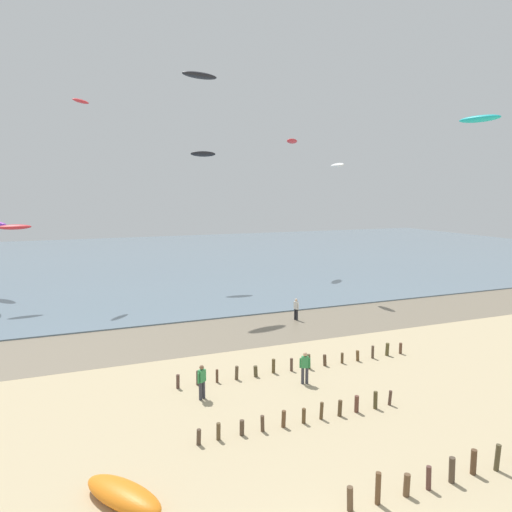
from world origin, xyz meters
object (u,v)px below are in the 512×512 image
kite_aloft_6 (480,119)px  kite_aloft_9 (14,227)px  kite_aloft_5 (200,75)px  person_nearest_camera (296,309)px  grounded_kite (123,495)px  person_mid_beach (202,381)px  kite_aloft_0 (292,141)px  person_left_flank (305,367)px  kite_aloft_1 (337,165)px  kite_aloft_2 (203,154)px  kite_aloft_4 (81,101)px

kite_aloft_6 → kite_aloft_9: size_ratio=0.97×
kite_aloft_5 → kite_aloft_9: kite_aloft_5 is taller
person_nearest_camera → grounded_kite: person_nearest_camera is taller
person_mid_beach → kite_aloft_0: size_ratio=0.61×
person_left_flank → kite_aloft_1: kite_aloft_1 is taller
kite_aloft_0 → person_nearest_camera: bearing=-158.8°
person_mid_beach → kite_aloft_5: bearing=74.6°
kite_aloft_1 → kite_aloft_2: 14.16m
kite_aloft_2 → person_left_flank: bearing=-90.0°
kite_aloft_2 → kite_aloft_5: kite_aloft_5 is taller
person_mid_beach → kite_aloft_2: size_ratio=0.65×
person_nearest_camera → kite_aloft_9: (-20.44, 12.01, 6.11)m
person_mid_beach → kite_aloft_6: kite_aloft_6 is taller
person_nearest_camera → kite_aloft_4: (-14.62, 14.98, 17.23)m
kite_aloft_0 → kite_aloft_2: 13.10m
kite_aloft_4 → kite_aloft_5: kite_aloft_5 is taller
grounded_kite → kite_aloft_0: kite_aloft_0 is taller
person_nearest_camera → person_mid_beach: same height
kite_aloft_4 → kite_aloft_6: size_ratio=0.83×
kite_aloft_0 → kite_aloft_4: 24.74m
person_nearest_camera → person_left_flank: size_ratio=1.00×
kite_aloft_9 → kite_aloft_4: bearing=19.8°
kite_aloft_2 → kite_aloft_4: bearing=-168.9°
grounded_kite → kite_aloft_6: (22.54, 8.00, 14.08)m
kite_aloft_0 → kite_aloft_1: kite_aloft_0 is taller
kite_aloft_6 → kite_aloft_2: bearing=-177.6°
person_left_flank → kite_aloft_5: size_ratio=0.51×
person_nearest_camera → kite_aloft_4: kite_aloft_4 is taller
kite_aloft_2 → kite_aloft_6: (10.41, -25.89, 0.54)m
kite_aloft_4 → grounded_kite: bearing=-139.1°
person_left_flank → grounded_kite: (-9.87, -6.37, -0.60)m
kite_aloft_4 → person_mid_beach: bearing=-129.7°
person_mid_beach → kite_aloft_9: (-9.88, 23.02, 6.11)m
grounded_kite → kite_aloft_0: size_ratio=1.15×
person_mid_beach → person_left_flank: bearing=-2.2°
person_mid_beach → kite_aloft_9: 25.79m
person_nearest_camera → grounded_kite: (-14.96, -17.59, -0.60)m
person_nearest_camera → person_mid_beach: (-10.56, -11.01, 0.00)m
kite_aloft_0 → grounded_kite: bearing=-166.7°
person_nearest_camera → kite_aloft_6: (7.58, -9.59, 13.49)m
grounded_kite → kite_aloft_4: 37.13m
person_nearest_camera → kite_aloft_2: 21.01m
person_mid_beach → kite_aloft_1: bearing=44.5°
grounded_kite → kite_aloft_6: 27.76m
kite_aloft_9 → kite_aloft_6: bearing=-44.9°
person_left_flank → kite_aloft_5: bearing=89.9°
grounded_kite → person_left_flank: bearing=87.7°
person_left_flank → kite_aloft_1: bearing=54.9°
kite_aloft_0 → kite_aloft_4: (-24.05, -5.40, 2.12)m
kite_aloft_4 → kite_aloft_5: size_ratio=0.63×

